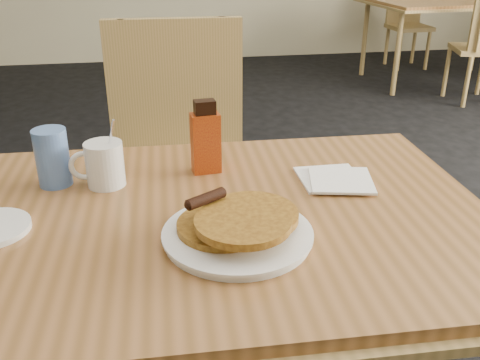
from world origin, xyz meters
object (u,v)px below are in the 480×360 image
pancake_plate (238,228)px  syrup_bottle (206,139)px  blue_tumbler (52,157)px  neighbor_table (447,3)px  coffee_mug (103,164)px  chair_main_far (180,147)px  chair_neighbor_far (407,17)px  main_table (203,230)px

pancake_plate → syrup_bottle: (-0.02, 0.34, 0.06)m
syrup_bottle → blue_tumbler: (-0.36, -0.02, -0.02)m
neighbor_table → coffee_mug: bearing=-129.0°
chair_main_far → chair_neighbor_far: chair_main_far is taller
neighbor_table → pancake_plate: pancake_plate is taller
main_table → chair_neighbor_far: size_ratio=1.57×
chair_main_far → blue_tumbler: bearing=-119.8°
neighbor_table → blue_tumbler: bearing=-130.4°
chair_main_far → chair_neighbor_far: size_ratio=1.24×
chair_neighbor_far → coffee_mug: (-2.77, -4.14, 0.31)m
chair_main_far → syrup_bottle: 0.55m
pancake_plate → blue_tumbler: (-0.39, 0.32, 0.04)m
main_table → pancake_plate: (0.06, -0.12, 0.06)m
coffee_mug → blue_tumbler: bearing=149.0°
blue_tumbler → coffee_mug: bearing=-11.9°
pancake_plate → coffee_mug: (-0.27, 0.30, 0.03)m
chair_main_far → chair_neighbor_far: bearing=56.3°
neighbor_table → coffee_mug: coffee_mug is taller
syrup_bottle → main_table: bearing=-104.7°
syrup_bottle → pancake_plate: bearing=-91.8°
pancake_plate → syrup_bottle: bearing=94.2°
neighbor_table → pancake_plate: bearing=-124.0°
syrup_bottle → chair_main_far: bearing=88.5°
main_table → neighbor_table: 4.44m
neighbor_table → blue_tumbler: 4.48m
chair_main_far → coffee_mug: size_ratio=6.22×
pancake_plate → chair_main_far: bearing=94.3°
coffee_mug → chair_neighbor_far: bearing=37.1°
chair_main_far → syrup_bottle: chair_main_far is taller
pancake_plate → coffee_mug: coffee_mug is taller
neighbor_table → syrup_bottle: bearing=-126.8°
main_table → chair_main_far: chair_main_far is taller
main_table → syrup_bottle: size_ratio=7.13×
chair_neighbor_far → pancake_plate: (-2.50, -4.44, 0.28)m
main_table → chair_neighbor_far: (2.56, 4.32, -0.21)m
blue_tumbler → chair_main_far: bearing=58.4°
chair_neighbor_far → syrup_bottle: syrup_bottle is taller
coffee_mug → chair_main_far: bearing=50.3°
neighbor_table → syrup_bottle: syrup_bottle is taller
neighbor_table → pancake_plate: size_ratio=4.94×
blue_tumbler → pancake_plate: bearing=-39.8°
coffee_mug → blue_tumbler: 0.12m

